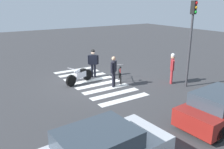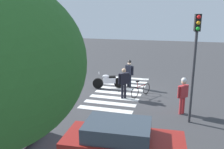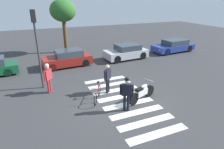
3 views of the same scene
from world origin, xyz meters
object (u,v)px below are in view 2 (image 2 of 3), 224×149
officer_on_foot (124,81)px  pedestrian_bystander (183,93)px  traffic_light_pole (195,53)px  officer_by_motorcycle (129,71)px  police_motorcycle (109,81)px  leaning_bicycle (141,90)px  car_maroon_wagon (122,143)px

officer_on_foot → pedestrian_bystander: (-3.24, 1.38, 0.04)m
officer_on_foot → traffic_light_pole: (-3.57, 2.26, 2.13)m
officer_by_motorcycle → traffic_light_pole: 6.17m
police_motorcycle → pedestrian_bystander: bearing=147.1°
officer_by_motorcycle → pedestrian_bystander: size_ratio=1.01×
leaning_bicycle → pedestrian_bystander: (-2.36, 2.04, 0.70)m
leaning_bicycle → pedestrian_bystander: size_ratio=0.84×
pedestrian_bystander → car_maroon_wagon: (1.95, 4.50, -0.43)m
leaning_bicycle → traffic_light_pole: traffic_light_pole is taller
leaning_bicycle → pedestrian_bystander: 3.19m
officer_on_foot → officer_by_motorcycle: size_ratio=0.96×
police_motorcycle → pedestrian_bystander: (-4.64, 3.00, 0.61)m
leaning_bicycle → officer_on_foot: size_ratio=0.86×
leaning_bicycle → officer_by_motorcycle: bearing=-56.6°
car_maroon_wagon → traffic_light_pole: traffic_light_pole is taller
car_maroon_wagon → pedestrian_bystander: bearing=-113.4°
officer_by_motorcycle → police_motorcycle: bearing=25.0°
officer_on_foot → car_maroon_wagon: bearing=102.4°
police_motorcycle → officer_by_motorcycle: officer_by_motorcycle is taller
police_motorcycle → officer_on_foot: (-1.39, 1.63, 0.56)m
officer_by_motorcycle → traffic_light_pole: size_ratio=0.39×
traffic_light_pole → leaning_bicycle: bearing=-47.4°
leaning_bicycle → officer_by_motorcycle: (1.02, -1.55, 0.71)m
leaning_bicycle → officer_on_foot: 1.29m
police_motorcycle → leaning_bicycle: (-2.28, 0.97, -0.10)m
police_motorcycle → leaning_bicycle: bearing=157.1°
officer_on_foot → traffic_light_pole: 4.73m
leaning_bicycle → car_maroon_wagon: size_ratio=0.38×
car_maroon_wagon → traffic_light_pole: (-2.27, -3.62, 2.52)m
car_maroon_wagon → officer_by_motorcycle: bearing=-79.9°
officer_by_motorcycle → leaning_bicycle: bearing=123.4°
traffic_light_pole → car_maroon_wagon: bearing=57.8°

